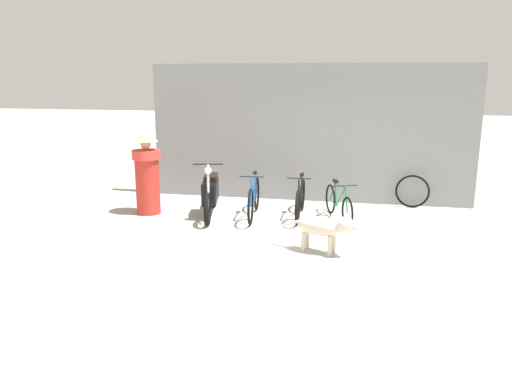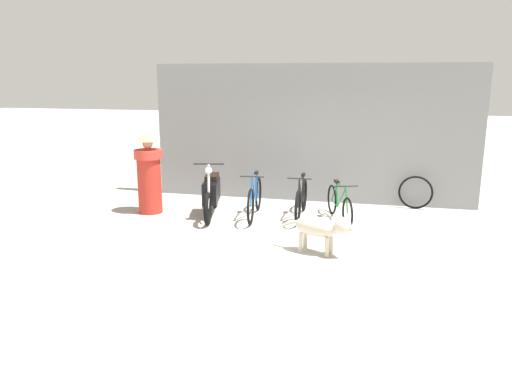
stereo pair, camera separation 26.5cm
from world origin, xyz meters
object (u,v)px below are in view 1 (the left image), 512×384
motorcycle (210,194)px  stray_dog (324,227)px  bicycle_0 (254,199)px  spare_tire_left (412,191)px  person_in_robes (147,173)px  bicycle_1 (300,199)px  bicycle_2 (338,204)px

motorcycle → stray_dog: 2.94m
bicycle_0 → spare_tire_left: 3.46m
motorcycle → person_in_robes: size_ratio=1.14×
bicycle_0 → person_in_robes: 2.23m
motorcycle → bicycle_1: bearing=88.0°
bicycle_1 → person_in_robes: size_ratio=1.05×
stray_dog → spare_tire_left: spare_tire_left is taller
bicycle_0 → spare_tire_left: (3.17, 1.38, -0.02)m
motorcycle → stray_dog: bearing=42.5°
bicycle_1 → bicycle_2: size_ratio=1.10×
bicycle_1 → stray_dog: (0.60, -2.02, 0.08)m
bicycle_0 → bicycle_1: bearing=97.0°
person_in_robes → bicycle_2: bearing=-147.1°
bicycle_1 → stray_dog: size_ratio=1.41×
bicycle_0 → motorcycle: motorcycle is taller
bicycle_0 → bicycle_2: (1.66, 0.09, -0.04)m
bicycle_1 → bicycle_0: bearing=-79.2°
person_in_robes → spare_tire_left: size_ratio=2.34×
person_in_robes → stray_dog: bearing=-175.1°
stray_dog → person_in_robes: bearing=174.1°
bicycle_0 → spare_tire_left: bearing=108.3°
bicycle_1 → stray_dog: bearing=15.3°
motorcycle → bicycle_2: bearing=82.8°
bicycle_0 → stray_dog: (1.51, -1.83, 0.06)m
motorcycle → spare_tire_left: (4.04, 1.48, -0.11)m
bicycle_0 → motorcycle: bearing=-88.5°
bicycle_1 → person_in_robes: 3.14m
bicycle_2 → motorcycle: motorcycle is taller
bicycle_1 → motorcycle: 1.80m
bicycle_0 → bicycle_2: bicycle_0 is taller
bicycle_0 → person_in_robes: bearing=-91.2°
bicycle_2 → spare_tire_left: (1.51, 1.29, 0.03)m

